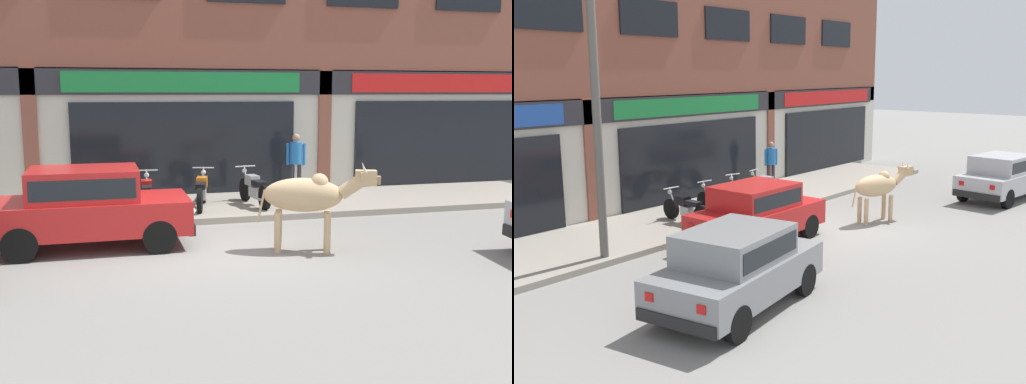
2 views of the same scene
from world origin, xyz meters
TOP-DOWN VIEW (x-y plane):
  - ground_plane at (0.00, 0.00)m, footprint 90.00×90.00m
  - sidewalk at (0.00, 3.83)m, footprint 19.00×3.27m
  - shop_building at (-0.00, 5.73)m, footprint 23.00×1.40m
  - cow at (1.32, -0.37)m, footprint 2.05×1.07m
  - car_2 at (-2.44, 0.87)m, footprint 3.62×1.63m
  - motorcycle_0 at (-2.47, 3.29)m, footprint 0.52×1.81m
  - motorcycle_1 at (-1.22, 3.28)m, footprint 0.52×1.81m
  - motorcycle_2 at (0.05, 3.45)m, footprint 0.68×1.78m
  - motorcycle_3 at (1.32, 3.46)m, footprint 0.52×1.81m
  - pedestrian at (2.71, 4.52)m, footprint 0.47×0.32m

SIDE VIEW (x-z plane):
  - ground_plane at x=0.00m, z-range 0.00..0.00m
  - sidewalk at x=0.00m, z-range 0.00..0.14m
  - motorcycle_0 at x=-2.47m, z-range 0.09..0.96m
  - motorcycle_1 at x=-1.22m, z-range 0.09..0.96m
  - motorcycle_2 at x=0.05m, z-range 0.09..0.96m
  - motorcycle_3 at x=1.32m, z-range 0.09..0.96m
  - car_2 at x=-2.44m, z-range 0.08..1.54m
  - cow at x=1.32m, z-range 0.20..1.81m
  - pedestrian at x=2.71m, z-range 0.32..1.92m
  - shop_building at x=0.00m, z-range -0.22..9.07m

